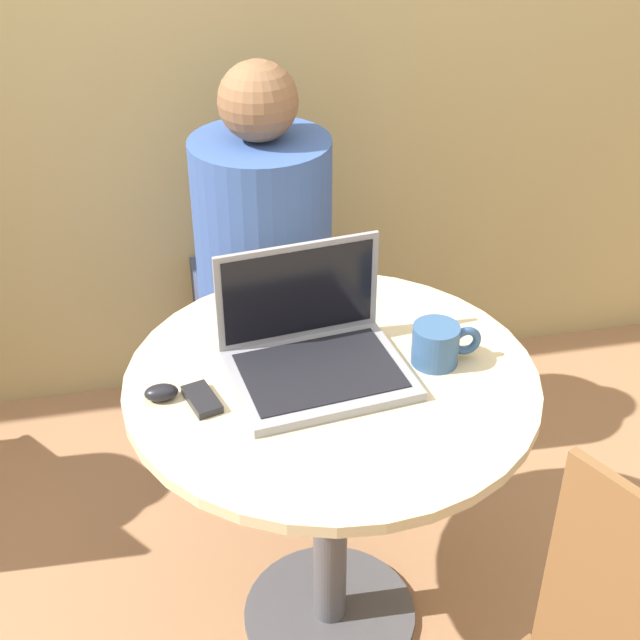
{
  "coord_description": "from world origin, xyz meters",
  "views": [
    {
      "loc": [
        -0.32,
        -1.4,
        1.79
      ],
      "look_at": [
        -0.01,
        0.05,
        0.83
      ],
      "focal_mm": 50.0,
      "sensor_mm": 36.0,
      "label": 1
    }
  ],
  "objects": [
    {
      "name": "ground_plane",
      "position": [
        0.0,
        0.0,
        0.0
      ],
      "size": [
        12.0,
        12.0,
        0.0
      ],
      "primitive_type": "plane",
      "color": "#9E704C"
    },
    {
      "name": "coffee_cup",
      "position": [
        0.22,
        -0.0,
        0.78
      ],
      "size": [
        0.15,
        0.1,
        0.09
      ],
      "color": "#335684",
      "rests_on": "round_table"
    },
    {
      "name": "laptop",
      "position": [
        -0.03,
        0.03,
        0.78
      ],
      "size": [
        0.37,
        0.31,
        0.24
      ],
      "color": "gray",
      "rests_on": "round_table"
    },
    {
      "name": "person_seated",
      "position": [
        -0.04,
        0.75,
        0.48
      ],
      "size": [
        0.37,
        0.57,
        1.17
      ],
      "color": "#3D4766",
      "rests_on": "ground_plane"
    },
    {
      "name": "round_table",
      "position": [
        0.0,
        0.0,
        0.56
      ],
      "size": [
        0.83,
        0.83,
        0.73
      ],
      "color": "#4C4C51",
      "rests_on": "ground_plane"
    },
    {
      "name": "cell_phone",
      "position": [
        -0.26,
        -0.04,
        0.74
      ],
      "size": [
        0.07,
        0.11,
        0.02
      ],
      "color": "black",
      "rests_on": "round_table"
    },
    {
      "name": "computer_mouse",
      "position": [
        -0.34,
        -0.01,
        0.75
      ],
      "size": [
        0.07,
        0.04,
        0.03
      ],
      "color": "black",
      "rests_on": "round_table"
    }
  ]
}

